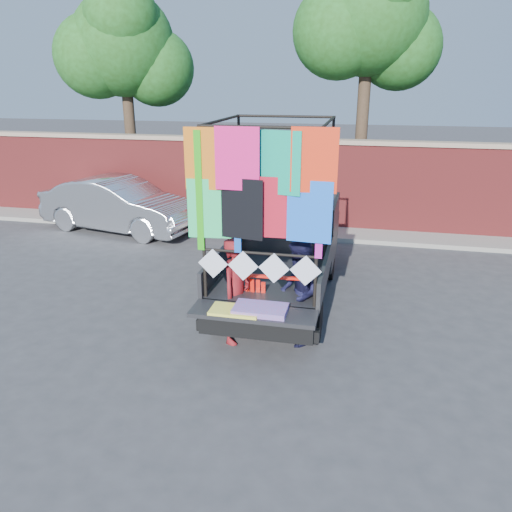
% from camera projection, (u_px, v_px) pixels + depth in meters
% --- Properties ---
extents(ground, '(90.00, 90.00, 0.00)m').
position_uv_depth(ground, '(280.00, 340.00, 8.48)').
color(ground, '#38383A').
rests_on(ground, ground).
extents(brick_wall, '(30.00, 0.45, 2.61)m').
position_uv_depth(brick_wall, '(322.00, 184.00, 14.48)').
color(brick_wall, maroon).
rests_on(brick_wall, ground).
extents(curb, '(30.00, 1.20, 0.12)m').
position_uv_depth(curb, '(318.00, 233.00, 14.26)').
color(curb, gray).
rests_on(curb, ground).
extents(tree_left, '(4.20, 3.30, 7.05)m').
position_uv_depth(tree_left, '(123.00, 49.00, 15.58)').
color(tree_left, '#38281C').
rests_on(tree_left, ground).
extents(tree_mid, '(4.20, 3.30, 7.73)m').
position_uv_depth(tree_mid, '(370.00, 22.00, 13.85)').
color(tree_mid, '#38281C').
rests_on(tree_mid, ground).
extents(pickup_truck, '(2.27, 5.69, 3.58)m').
position_uv_depth(pickup_truck, '(287.00, 246.00, 10.42)').
color(pickup_truck, black).
rests_on(pickup_truck, ground).
extents(sedan, '(4.93, 2.58, 1.54)m').
position_uv_depth(sedan, '(119.00, 205.00, 14.43)').
color(sedan, silver).
rests_on(sedan, ground).
extents(woman, '(0.63, 0.76, 1.80)m').
position_uv_depth(woman, '(237.00, 291.00, 8.21)').
color(woman, maroon).
rests_on(woman, ground).
extents(man, '(0.84, 0.99, 1.80)m').
position_uv_depth(man, '(299.00, 292.00, 8.15)').
color(man, black).
rests_on(man, ground).
extents(streamer_bundle, '(1.06, 0.09, 0.72)m').
position_uv_depth(streamer_bundle, '(260.00, 288.00, 8.17)').
color(streamer_bundle, '#FF1A0D').
rests_on(streamer_bundle, ground).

